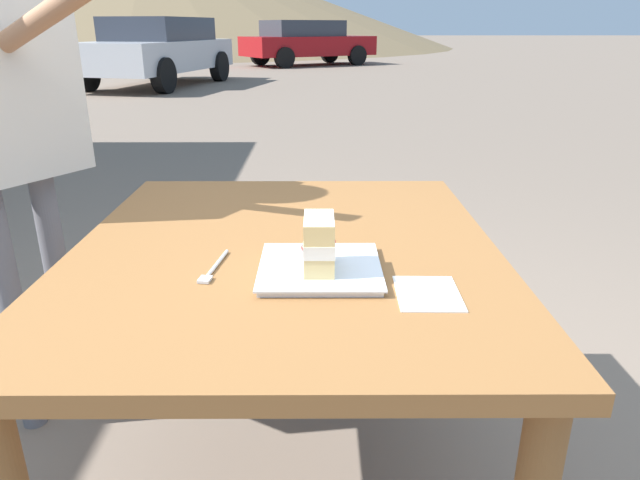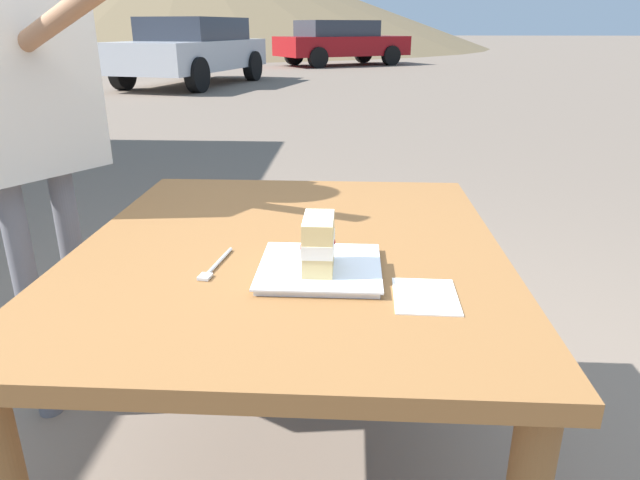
{
  "view_description": "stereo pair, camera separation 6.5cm",
  "coord_description": "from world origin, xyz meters",
  "px_view_note": "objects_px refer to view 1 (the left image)",
  "views": [
    {
      "loc": [
        1.25,
        0.08,
        1.21
      ],
      "look_at": [
        0.16,
        0.08,
        0.8
      ],
      "focal_mm": 31.91,
      "sensor_mm": 36.0,
      "label": 1
    },
    {
      "loc": [
        1.25,
        0.14,
        1.21
      ],
      "look_at": [
        0.16,
        0.08,
        0.8
      ],
      "focal_mm": 31.91,
      "sensor_mm": 36.0,
      "label": 2
    }
  ],
  "objects_px": {
    "parked_car_near": "(158,49)",
    "paper_napkin": "(428,293)",
    "cake_slice": "(319,243)",
    "patio_table": "(286,283)",
    "parked_car_far": "(307,42)",
    "dessert_plate": "(320,268)",
    "dessert_fork": "(214,268)"
  },
  "relations": [
    {
      "from": "parked_car_far",
      "to": "cake_slice",
      "type": "bearing_deg",
      "value": 1.07
    },
    {
      "from": "patio_table",
      "to": "dessert_plate",
      "type": "xyz_separation_m",
      "value": [
        0.16,
        0.08,
        0.11
      ]
    },
    {
      "from": "paper_napkin",
      "to": "parked_car_far",
      "type": "height_order",
      "value": "parked_car_far"
    },
    {
      "from": "patio_table",
      "to": "paper_napkin",
      "type": "bearing_deg",
      "value": 47.24
    },
    {
      "from": "dessert_plate",
      "to": "paper_napkin",
      "type": "relative_size",
      "value": 1.62
    },
    {
      "from": "dessert_plate",
      "to": "parked_car_far",
      "type": "xyz_separation_m",
      "value": [
        -18.26,
        -0.34,
        -0.0
      ]
    },
    {
      "from": "dessert_plate",
      "to": "dessert_fork",
      "type": "height_order",
      "value": "dessert_plate"
    },
    {
      "from": "dessert_fork",
      "to": "parked_car_near",
      "type": "xyz_separation_m",
      "value": [
        -11.56,
        -3.16,
        0.01
      ]
    },
    {
      "from": "patio_table",
      "to": "cake_slice",
      "type": "height_order",
      "value": "cake_slice"
    },
    {
      "from": "dessert_plate",
      "to": "patio_table",
      "type": "bearing_deg",
      "value": -153.22
    },
    {
      "from": "patio_table",
      "to": "paper_napkin",
      "type": "xyz_separation_m",
      "value": [
        0.27,
        0.29,
        0.1
      ]
    },
    {
      "from": "patio_table",
      "to": "parked_car_far",
      "type": "relative_size",
      "value": 0.26
    },
    {
      "from": "cake_slice",
      "to": "parked_car_far",
      "type": "xyz_separation_m",
      "value": [
        -18.28,
        -0.34,
        -0.07
      ]
    },
    {
      "from": "dessert_fork",
      "to": "dessert_plate",
      "type": "bearing_deg",
      "value": 87.08
    },
    {
      "from": "dessert_plate",
      "to": "parked_car_far",
      "type": "bearing_deg",
      "value": -178.92
    },
    {
      "from": "dessert_plate",
      "to": "dessert_fork",
      "type": "relative_size",
      "value": 1.49
    },
    {
      "from": "paper_napkin",
      "to": "parked_car_near",
      "type": "distance_m",
      "value": 12.22
    },
    {
      "from": "cake_slice",
      "to": "paper_napkin",
      "type": "xyz_separation_m",
      "value": [
        0.09,
        0.21,
        -0.07
      ]
    },
    {
      "from": "cake_slice",
      "to": "dessert_fork",
      "type": "bearing_deg",
      "value": -97.86
    },
    {
      "from": "patio_table",
      "to": "dessert_fork",
      "type": "distance_m",
      "value": 0.23
    },
    {
      "from": "dessert_plate",
      "to": "parked_car_near",
      "type": "relative_size",
      "value": 0.06
    },
    {
      "from": "cake_slice",
      "to": "dessert_fork",
      "type": "relative_size",
      "value": 0.66
    },
    {
      "from": "cake_slice",
      "to": "dessert_fork",
      "type": "height_order",
      "value": "cake_slice"
    },
    {
      "from": "patio_table",
      "to": "parked_car_near",
      "type": "distance_m",
      "value": 11.88
    },
    {
      "from": "patio_table",
      "to": "parked_car_near",
      "type": "relative_size",
      "value": 0.26
    },
    {
      "from": "parked_car_near",
      "to": "paper_napkin",
      "type": "bearing_deg",
      "value": 17.09
    },
    {
      "from": "cake_slice",
      "to": "parked_car_near",
      "type": "xyz_separation_m",
      "value": [
        -11.59,
        -3.38,
        -0.05
      ]
    },
    {
      "from": "cake_slice",
      "to": "paper_napkin",
      "type": "bearing_deg",
      "value": 67.47
    },
    {
      "from": "patio_table",
      "to": "parked_car_near",
      "type": "bearing_deg",
      "value": -163.86
    },
    {
      "from": "dessert_fork",
      "to": "paper_napkin",
      "type": "distance_m",
      "value": 0.45
    },
    {
      "from": "cake_slice",
      "to": "parked_car_far",
      "type": "height_order",
      "value": "parked_car_far"
    },
    {
      "from": "dessert_fork",
      "to": "paper_napkin",
      "type": "xyz_separation_m",
      "value": [
        0.12,
        0.43,
        -0.0
      ]
    }
  ]
}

